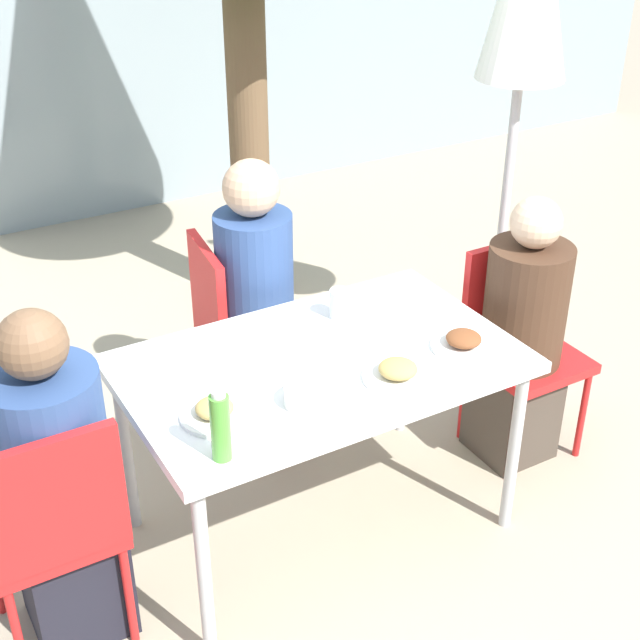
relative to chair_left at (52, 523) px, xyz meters
name	(u,v)px	position (x,y,z in m)	size (l,w,h in m)	color
ground_plane	(320,523)	(0.96, 0.08, -0.51)	(24.00, 24.00, 0.00)	tan
dining_table	(320,374)	(0.96, 0.08, 0.16)	(1.32, 0.81, 0.73)	white
chair_left	(52,523)	(0.00, 0.00, 0.00)	(0.40, 0.40, 0.87)	red
person_left	(59,491)	(0.05, 0.08, 0.04)	(0.34, 0.34, 1.16)	black
chair_right	(517,333)	(1.92, 0.16, 0.00)	(0.40, 0.40, 0.87)	red
person_right	(522,340)	(1.87, 0.08, 0.02)	(0.32, 0.32, 1.13)	#473D33
chair_far	(234,324)	(0.97, 0.80, 0.00)	(0.45, 0.45, 0.87)	red
person_far	(256,309)	(1.04, 0.74, 0.08)	(0.31, 0.31, 1.21)	#473D33
plate_0	(463,342)	(1.42, -0.10, 0.24)	(0.22, 0.22, 0.06)	white
plate_1	(398,373)	(1.12, -0.15, 0.24)	(0.23, 0.23, 0.06)	white
plate_2	(215,412)	(0.52, -0.05, 0.24)	(0.21, 0.21, 0.06)	white
bottle	(220,426)	(0.45, -0.23, 0.33)	(0.06, 0.06, 0.23)	#51A338
drinking_cup	(340,304)	(1.16, 0.30, 0.28)	(0.07, 0.07, 0.11)	silver
salad_bowl	(311,396)	(0.80, -0.13, 0.25)	(0.16, 0.16, 0.05)	white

